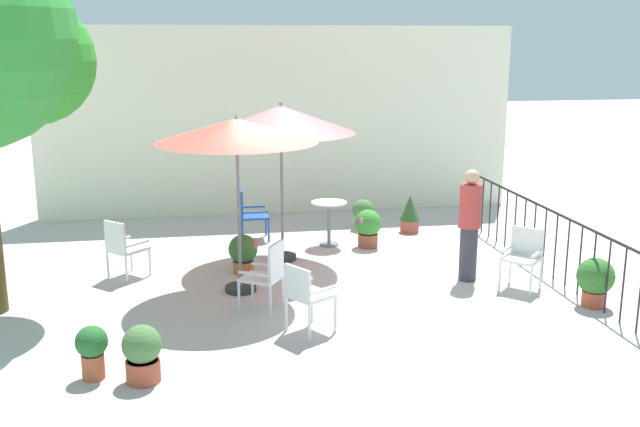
{
  "coord_description": "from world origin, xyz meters",
  "views": [
    {
      "loc": [
        -1.69,
        -10.24,
        3.49
      ],
      "look_at": [
        0.0,
        -0.3,
        1.09
      ],
      "focal_mm": 41.17,
      "sensor_mm": 36.0,
      "label": 1
    }
  ],
  "objects_px": {
    "potted_plant_2": "(363,212)",
    "potted_plant_6": "(243,252)",
    "potted_plant_0": "(595,280)",
    "patio_chair_0": "(249,211)",
    "patio_chair_2": "(267,272)",
    "potted_plant_4": "(142,352)",
    "patio_umbrella_1": "(237,132)",
    "potted_plant_1": "(410,214)",
    "potted_plant_5": "(92,349)",
    "patio_umbrella_0": "(281,120)",
    "cafe_table_0": "(329,216)",
    "patio_chair_1": "(524,254)",
    "potted_plant_3": "(368,227)",
    "patio_chair_4": "(123,246)",
    "potted_plant_7": "(467,209)",
    "standing_person": "(470,224)",
    "patio_chair_3": "(306,292)"
  },
  "relations": [
    {
      "from": "patio_umbrella_1",
      "to": "patio_umbrella_0",
      "type": "bearing_deg",
      "value": 61.64
    },
    {
      "from": "standing_person",
      "to": "patio_umbrella_0",
      "type": "bearing_deg",
      "value": 150.02
    },
    {
      "from": "patio_chair_1",
      "to": "potted_plant_5",
      "type": "height_order",
      "value": "patio_chair_1"
    },
    {
      "from": "potted_plant_4",
      "to": "standing_person",
      "type": "xyz_separation_m",
      "value": [
        4.54,
        2.6,
        0.54
      ]
    },
    {
      "from": "patio_chair_0",
      "to": "patio_chair_4",
      "type": "xyz_separation_m",
      "value": [
        -2.01,
        -1.87,
        -0.01
      ]
    },
    {
      "from": "patio_chair_3",
      "to": "patio_umbrella_1",
      "type": "bearing_deg",
      "value": 112.48
    },
    {
      "from": "potted_plant_5",
      "to": "potted_plant_6",
      "type": "bearing_deg",
      "value": 61.76
    },
    {
      "from": "potted_plant_2",
      "to": "potted_plant_6",
      "type": "distance_m",
      "value": 3.31
    },
    {
      "from": "potted_plant_3",
      "to": "potted_plant_4",
      "type": "height_order",
      "value": "potted_plant_3"
    },
    {
      "from": "patio_chair_4",
      "to": "potted_plant_4",
      "type": "relative_size",
      "value": 1.44
    },
    {
      "from": "potted_plant_0",
      "to": "potted_plant_2",
      "type": "relative_size",
      "value": 1.18
    },
    {
      "from": "potted_plant_7",
      "to": "standing_person",
      "type": "bearing_deg",
      "value": -110.53
    },
    {
      "from": "patio_chair_0",
      "to": "patio_chair_1",
      "type": "xyz_separation_m",
      "value": [
        3.66,
        -3.31,
        0.01
      ]
    },
    {
      "from": "patio_chair_2",
      "to": "potted_plant_0",
      "type": "height_order",
      "value": "patio_chair_2"
    },
    {
      "from": "potted_plant_0",
      "to": "potted_plant_4",
      "type": "bearing_deg",
      "value": -167.72
    },
    {
      "from": "potted_plant_2",
      "to": "potted_plant_6",
      "type": "xyz_separation_m",
      "value": [
        -2.4,
        -2.28,
        -0.0
      ]
    },
    {
      "from": "cafe_table_0",
      "to": "standing_person",
      "type": "distance_m",
      "value": 2.79
    },
    {
      "from": "patio_chair_0",
      "to": "potted_plant_0",
      "type": "height_order",
      "value": "patio_chair_0"
    },
    {
      "from": "patio_chair_0",
      "to": "potted_plant_5",
      "type": "height_order",
      "value": "patio_chair_0"
    },
    {
      "from": "patio_umbrella_1",
      "to": "potted_plant_5",
      "type": "distance_m",
      "value": 3.6
    },
    {
      "from": "patio_umbrella_1",
      "to": "potted_plant_2",
      "type": "xyz_separation_m",
      "value": [
        2.5,
        3.14,
        -1.94
      ]
    },
    {
      "from": "cafe_table_0",
      "to": "potted_plant_3",
      "type": "relative_size",
      "value": 1.18
    },
    {
      "from": "cafe_table_0",
      "to": "potted_plant_5",
      "type": "xyz_separation_m",
      "value": [
        -3.37,
        -4.64,
        -0.2
      ]
    },
    {
      "from": "patio_chair_2",
      "to": "potted_plant_7",
      "type": "distance_m",
      "value": 5.7
    },
    {
      "from": "patio_umbrella_1",
      "to": "patio_chair_2",
      "type": "xyz_separation_m",
      "value": [
        0.31,
        -0.77,
        -1.76
      ]
    },
    {
      "from": "patio_umbrella_1",
      "to": "cafe_table_0",
      "type": "relative_size",
      "value": 3.25
    },
    {
      "from": "potted_plant_6",
      "to": "potted_plant_0",
      "type": "bearing_deg",
      "value": -26.49
    },
    {
      "from": "cafe_table_0",
      "to": "potted_plant_3",
      "type": "xyz_separation_m",
      "value": [
        0.64,
        -0.22,
        -0.17
      ]
    },
    {
      "from": "patio_chair_1",
      "to": "patio_chair_2",
      "type": "height_order",
      "value": "patio_chair_2"
    },
    {
      "from": "patio_chair_2",
      "to": "potted_plant_7",
      "type": "height_order",
      "value": "patio_chair_2"
    },
    {
      "from": "potted_plant_2",
      "to": "potted_plant_7",
      "type": "relative_size",
      "value": 0.88
    },
    {
      "from": "potted_plant_1",
      "to": "potted_plant_2",
      "type": "xyz_separation_m",
      "value": [
        -0.8,
        0.37,
        -0.03
      ]
    },
    {
      "from": "cafe_table_0",
      "to": "potted_plant_2",
      "type": "relative_size",
      "value": 1.36
    },
    {
      "from": "patio_chair_0",
      "to": "potted_plant_4",
      "type": "relative_size",
      "value": 1.48
    },
    {
      "from": "potted_plant_2",
      "to": "patio_umbrella_1",
      "type": "bearing_deg",
      "value": -128.53
    },
    {
      "from": "cafe_table_0",
      "to": "potted_plant_1",
      "type": "bearing_deg",
      "value": 21.16
    },
    {
      "from": "patio_chair_1",
      "to": "potted_plant_1",
      "type": "bearing_deg",
      "value": 101.73
    },
    {
      "from": "patio_chair_4",
      "to": "standing_person",
      "type": "distance_m",
      "value": 5.14
    },
    {
      "from": "patio_umbrella_1",
      "to": "patio_chair_1",
      "type": "relative_size",
      "value": 2.87
    },
    {
      "from": "cafe_table_0",
      "to": "potted_plant_5",
      "type": "relative_size",
      "value": 1.33
    },
    {
      "from": "cafe_table_0",
      "to": "potted_plant_0",
      "type": "distance_m",
      "value": 4.62
    },
    {
      "from": "cafe_table_0",
      "to": "potted_plant_0",
      "type": "relative_size",
      "value": 1.16
    },
    {
      "from": "cafe_table_0",
      "to": "potted_plant_7",
      "type": "bearing_deg",
      "value": 17.78
    },
    {
      "from": "patio_umbrella_0",
      "to": "patio_chair_2",
      "type": "height_order",
      "value": "patio_umbrella_0"
    },
    {
      "from": "patio_chair_0",
      "to": "standing_person",
      "type": "distance_m",
      "value": 4.15
    },
    {
      "from": "potted_plant_0",
      "to": "patio_chair_0",
      "type": "bearing_deg",
      "value": 136.01
    },
    {
      "from": "cafe_table_0",
      "to": "potted_plant_0",
      "type": "xyz_separation_m",
      "value": [
        2.97,
        -3.53,
        -0.16
      ]
    },
    {
      "from": "patio_chair_4",
      "to": "potted_plant_1",
      "type": "distance_m",
      "value": 5.33
    },
    {
      "from": "patio_chair_2",
      "to": "potted_plant_4",
      "type": "xyz_separation_m",
      "value": [
        -1.49,
        -1.9,
        -0.18
      ]
    },
    {
      "from": "patio_chair_4",
      "to": "potted_plant_2",
      "type": "bearing_deg",
      "value": 28.38
    }
  ]
}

